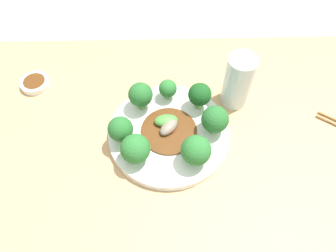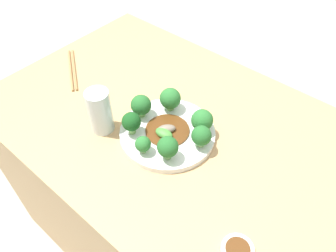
{
  "view_description": "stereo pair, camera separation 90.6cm",
  "coord_description": "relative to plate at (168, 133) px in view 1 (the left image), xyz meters",
  "views": [
    {
      "loc": [
        0.01,
        0.33,
        1.33
      ],
      "look_at": [
        0.0,
        -0.05,
        0.77
      ],
      "focal_mm": 35.0,
      "sensor_mm": 36.0,
      "label": 1
    },
    {
      "loc": [
        0.38,
        -0.5,
        1.39
      ],
      "look_at": [
        0.0,
        -0.05,
        0.77
      ],
      "focal_mm": 35.0,
      "sensor_mm": 36.0,
      "label": 2
    }
  ],
  "objects": [
    {
      "name": "ground_plane",
      "position": [
        -0.0,
        0.05,
        -0.74
      ],
      "size": [
        8.0,
        8.0,
        0.0
      ],
      "primitive_type": "plane",
      "color": "#B7B2A8"
    },
    {
      "name": "table",
      "position": [
        -0.0,
        0.05,
        -0.37
      ],
      "size": [
        1.12,
        0.71,
        0.73
      ],
      "color": "tan",
      "rests_on": "ground_plane"
    },
    {
      "name": "plate",
      "position": [
        0.0,
        0.0,
        0.0
      ],
      "size": [
        0.26,
        0.26,
        0.02
      ],
      "color": "white",
      "rests_on": "table"
    },
    {
      "name": "broccoli_east",
      "position": [
        0.09,
        0.02,
        0.04
      ],
      "size": [
        0.05,
        0.05,
        0.06
      ],
      "color": "#89B76B",
      "rests_on": "plate"
    },
    {
      "name": "broccoli_south",
      "position": [
        0.0,
        -0.09,
        0.04
      ],
      "size": [
        0.04,
        0.04,
        0.05
      ],
      "color": "#89B76B",
      "rests_on": "plate"
    },
    {
      "name": "broccoli_northwest",
      "position": [
        -0.05,
        0.07,
        0.05
      ],
      "size": [
        0.06,
        0.06,
        0.07
      ],
      "color": "#7AAD5B",
      "rests_on": "plate"
    },
    {
      "name": "broccoli_southwest",
      "position": [
        -0.07,
        -0.06,
        0.05
      ],
      "size": [
        0.05,
        0.05,
        0.07
      ],
      "color": "#7AAD5B",
      "rests_on": "plate"
    },
    {
      "name": "broccoli_southeast",
      "position": [
        0.06,
        -0.07,
        0.05
      ],
      "size": [
        0.05,
        0.05,
        0.07
      ],
      "color": "#70A356",
      "rests_on": "plate"
    },
    {
      "name": "broccoli_west",
      "position": [
        -0.09,
        -0.0,
        0.05
      ],
      "size": [
        0.06,
        0.06,
        0.07
      ],
      "color": "#7AAD5B",
      "rests_on": "plate"
    },
    {
      "name": "broccoli_northeast",
      "position": [
        0.06,
        0.06,
        0.04
      ],
      "size": [
        0.06,
        0.06,
        0.07
      ],
      "color": "#70A356",
      "rests_on": "plate"
    },
    {
      "name": "stirfry_center",
      "position": [
        0.0,
        -0.01,
        0.02
      ],
      "size": [
        0.12,
        0.12,
        0.02
      ],
      "color": "#5B3314",
      "rests_on": "plate"
    },
    {
      "name": "drinking_glass",
      "position": [
        -0.15,
        -0.09,
        0.06
      ],
      "size": [
        0.06,
        0.06,
        0.13
      ],
      "color": "silver",
      "rests_on": "table"
    },
    {
      "name": "sauce_dish",
      "position": [
        0.31,
        -0.15,
        -0.0
      ],
      "size": [
        0.07,
        0.07,
        0.02
      ],
      "color": "white",
      "rests_on": "table"
    }
  ]
}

